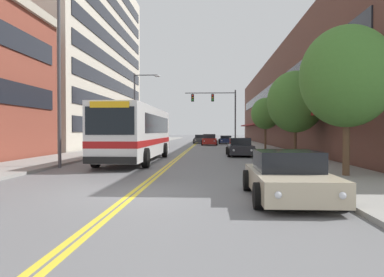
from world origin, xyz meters
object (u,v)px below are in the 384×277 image
object	(u,v)px
car_charcoal_parked_right_far	(240,148)
car_slate_blue_parked_left_mid	(142,144)
city_bus	(137,131)
car_navy_parked_right_mid	(226,140)
street_lamp_left_near	(65,57)
car_champagne_parked_right_foreground	(288,177)
traffic_signal_mast	(218,106)
street_tree_right_mid	(295,102)
car_red_moving_lead	(209,140)
street_tree_right_near	(347,77)
car_dark_grey_moving_second	(201,139)
street_lamp_left_far	(139,104)
street_tree_right_far	(265,114)

from	to	relation	value
car_charcoal_parked_right_far	car_slate_blue_parked_left_mid	bearing A→B (deg)	139.13
city_bus	car_navy_parked_right_mid	distance (m)	32.27
car_charcoal_parked_right_far	street_lamp_left_near	world-z (taller)	street_lamp_left_near
city_bus	car_slate_blue_parked_left_mid	bearing A→B (deg)	99.51
car_champagne_parked_right_foreground	car_charcoal_parked_right_far	size ratio (longest dim) A/B	1.00
traffic_signal_mast	street_tree_right_mid	size ratio (longest dim) A/B	1.22
car_red_moving_lead	car_slate_blue_parked_left_mid	bearing A→B (deg)	-115.53
street_tree_right_near	street_lamp_left_near	bearing A→B (deg)	163.82
car_red_moving_lead	car_dark_grey_moving_second	xyz separation A→B (m)	(-1.33, 7.19, -0.06)
car_dark_grey_moving_second	street_lamp_left_far	world-z (taller)	street_lamp_left_far
car_red_moving_lead	street_tree_right_far	distance (m)	14.55
car_navy_parked_right_mid	traffic_signal_mast	bearing A→B (deg)	-98.88
street_lamp_left_near	street_tree_right_mid	bearing A→B (deg)	27.56
car_champagne_parked_right_foreground	street_lamp_left_far	world-z (taller)	street_lamp_left_far
car_dark_grey_moving_second	car_champagne_parked_right_foreground	bearing A→B (deg)	-85.39
car_slate_blue_parked_left_mid	car_red_moving_lead	world-z (taller)	car_red_moving_lead
car_champagne_parked_right_foreground	car_charcoal_parked_right_far	xyz separation A→B (m)	(0.04, 17.58, 0.01)
car_navy_parked_right_mid	car_charcoal_parked_right_far	size ratio (longest dim) A/B	1.06
city_bus	street_lamp_left_near	bearing A→B (deg)	-122.53
car_slate_blue_parked_left_mid	street_tree_right_far	distance (m)	12.06
city_bus	car_navy_parked_right_mid	bearing A→B (deg)	78.27
car_dark_grey_moving_second	traffic_signal_mast	size ratio (longest dim) A/B	0.67
car_champagne_parked_right_foreground	street_lamp_left_near	world-z (taller)	street_lamp_left_near
city_bus	car_red_moving_lead	distance (m)	26.50
city_bus	car_slate_blue_parked_left_mid	size ratio (longest dim) A/B	2.61
city_bus	car_champagne_parked_right_foreground	distance (m)	14.07
car_charcoal_parked_right_far	car_dark_grey_moving_second	world-z (taller)	car_charcoal_parked_right_far
city_bus	car_dark_grey_moving_second	xyz separation A→B (m)	(2.90, 33.33, -1.21)
street_tree_right_mid	street_tree_right_far	distance (m)	10.57
city_bus	car_red_moving_lead	bearing A→B (deg)	80.81
street_lamp_left_far	street_tree_right_far	world-z (taller)	street_lamp_left_far
street_tree_right_near	car_charcoal_parked_right_far	bearing A→B (deg)	103.12
street_tree_right_far	city_bus	bearing A→B (deg)	-126.57
street_tree_right_far	street_lamp_left_far	bearing A→B (deg)	175.31
city_bus	car_navy_parked_right_mid	xyz separation A→B (m)	(6.56, 31.57, -1.25)
car_dark_grey_moving_second	street_lamp_left_near	distance (m)	38.39
car_champagne_parked_right_foreground	street_lamp_left_far	size ratio (longest dim) A/B	0.62
car_red_moving_lead	street_tree_right_mid	size ratio (longest dim) A/B	0.79
street_lamp_left_near	car_champagne_parked_right_foreground	bearing A→B (deg)	-40.77
car_slate_blue_parked_left_mid	car_champagne_parked_right_foreground	world-z (taller)	car_slate_blue_parked_left_mid
city_bus	car_champagne_parked_right_foreground	size ratio (longest dim) A/B	2.67
car_dark_grey_moving_second	street_tree_right_near	size ratio (longest dim) A/B	0.80
car_red_moving_lead	car_dark_grey_moving_second	size ratio (longest dim) A/B	0.97
car_slate_blue_parked_left_mid	car_charcoal_parked_right_far	distance (m)	11.60
street_tree_right_near	car_champagne_parked_right_foreground	bearing A→B (deg)	-124.94
car_red_moving_lead	street_lamp_left_near	bearing A→B (deg)	-102.92
car_champagne_parked_right_foreground	car_dark_grey_moving_second	size ratio (longest dim) A/B	1.00
city_bus	car_champagne_parked_right_foreground	world-z (taller)	city_bus
city_bus	car_dark_grey_moving_second	distance (m)	33.47
car_slate_blue_parked_left_mid	car_champagne_parked_right_foreground	size ratio (longest dim) A/B	1.02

